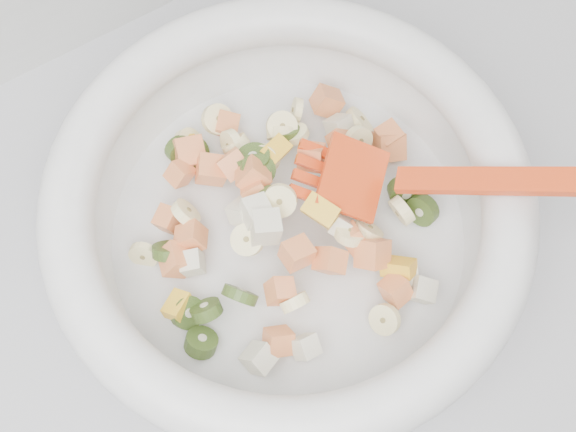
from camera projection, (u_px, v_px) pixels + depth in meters
counter at (305, 354)px, 1.02m from camera, size 2.00×0.60×0.90m
mixing_bowl at (288, 211)px, 0.55m from camera, size 0.40×0.37×0.15m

